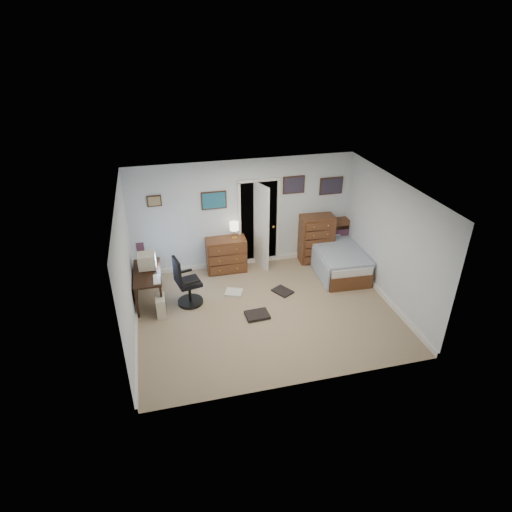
{
  "coord_description": "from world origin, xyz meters",
  "views": [
    {
      "loc": [
        -1.85,
        -6.65,
        4.98
      ],
      "look_at": [
        -0.13,
        0.3,
        1.1
      ],
      "focal_mm": 30.0,
      "sensor_mm": 36.0,
      "label": 1
    }
  ],
  "objects": [
    {
      "name": "crt_monitor",
      "position": [
        -2.18,
        1.09,
        0.83
      ],
      "size": [
        0.35,
        0.32,
        0.32
      ],
      "rotation": [
        0.0,
        0.0,
        -0.01
      ],
      "color": "beige",
      "rests_on": "computer_desk"
    },
    {
      "name": "office_chair",
      "position": [
        -1.47,
        0.64,
        0.41
      ],
      "size": [
        0.61,
        0.61,
        1.06
      ],
      "rotation": [
        0.0,
        0.0,
        0.22
      ],
      "color": "black",
      "rests_on": "floor"
    },
    {
      "name": "wall_posters",
      "position": [
        0.57,
        1.98,
        1.75
      ],
      "size": [
        4.38,
        0.04,
        0.6
      ],
      "color": "#331E11",
      "rests_on": "floor"
    },
    {
      "name": "keyboard",
      "position": [
        -2.02,
        0.59,
        0.68
      ],
      "size": [
        0.14,
        0.36,
        0.02
      ],
      "primitive_type": "cube",
      "rotation": [
        0.0,
        0.0,
        -0.01
      ],
      "color": "beige",
      "rests_on": "computer_desk"
    },
    {
      "name": "tall_dresser",
      "position": [
        1.68,
        1.75,
        0.57
      ],
      "size": [
        0.8,
        0.5,
        1.13
      ],
      "primitive_type": "cube",
      "rotation": [
        0.0,
        0.0,
        -0.07
      ],
      "color": "brown",
      "rests_on": "floor"
    },
    {
      "name": "headboard_bookcase",
      "position": [
        2.46,
        1.86,
        0.5
      ],
      "size": [
        1.07,
        0.33,
        0.95
      ],
      "rotation": [
        0.0,
        0.0,
        -0.06
      ],
      "color": "brown",
      "rests_on": "floor"
    },
    {
      "name": "pc_tower",
      "position": [
        -2.0,
        0.39,
        0.2
      ],
      "size": [
        0.19,
        0.38,
        0.4
      ],
      "rotation": [
        0.0,
        0.0,
        -0.01
      ],
      "color": "beige",
      "rests_on": "floor"
    },
    {
      "name": "low_dresser",
      "position": [
        -0.46,
        1.77,
        0.4
      ],
      "size": [
        0.9,
        0.47,
        0.79
      ],
      "primitive_type": "cube",
      "rotation": [
        0.0,
        0.0,
        -0.03
      ],
      "color": "brown",
      "rests_on": "floor"
    },
    {
      "name": "doorway",
      "position": [
        0.35,
        2.27,
        1.0
      ],
      "size": [
        0.96,
        1.12,
        2.05
      ],
      "color": "black",
      "rests_on": "floor"
    },
    {
      "name": "floor",
      "position": [
        0.0,
        0.0,
        -0.01
      ],
      "size": [
        5.0,
        4.0,
        0.02
      ],
      "primitive_type": "cube",
      "color": "gray",
      "rests_on": "ground"
    },
    {
      "name": "table_lamp",
      "position": [
        -0.26,
        1.77,
        1.07
      ],
      "size": [
        0.2,
        0.2,
        0.39
      ],
      "rotation": [
        0.0,
        0.0,
        -0.03
      ],
      "color": "gold",
      "rests_on": "low_dresser"
    },
    {
      "name": "bed",
      "position": [
        1.99,
        1.22,
        0.29
      ],
      "size": [
        1.1,
        1.94,
        0.62
      ],
      "rotation": [
        0.0,
        0.0,
        -0.05
      ],
      "color": "brown",
      "rests_on": "floor"
    },
    {
      "name": "computer_desk",
      "position": [
        -2.28,
        0.95,
        0.51
      ],
      "size": [
        0.54,
        1.16,
        0.67
      ],
      "rotation": [
        0.0,
        0.0,
        -0.01
      ],
      "color": "black",
      "rests_on": "floor"
    },
    {
      "name": "media_stack",
      "position": [
        -2.32,
        2.07,
        0.41
      ],
      "size": [
        0.18,
        0.18,
        0.82
      ],
      "primitive_type": "cube",
      "rotation": [
        0.0,
        0.0,
        0.07
      ],
      "color": "maroon",
      "rests_on": "floor"
    },
    {
      "name": "floor_clutter",
      "position": [
        -0.11,
        0.29,
        0.03
      ],
      "size": [
        1.46,
        1.28,
        0.06
      ],
      "rotation": [
        0.0,
        0.0,
        -0.09
      ],
      "color": "black",
      "rests_on": "floor"
    }
  ]
}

